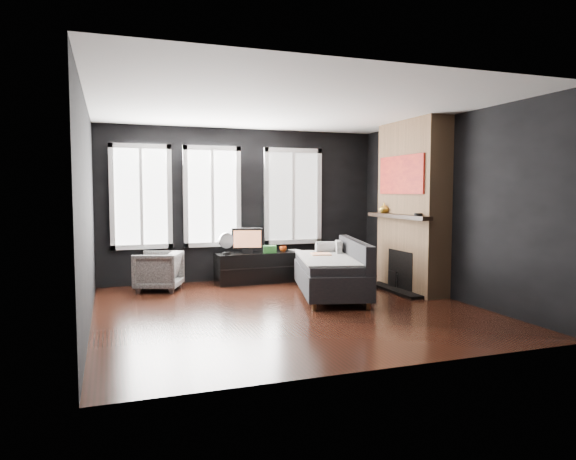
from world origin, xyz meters
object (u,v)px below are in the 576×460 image
object	(u,v)px
mug	(283,248)
mantel_vase	(384,208)
media_console	(260,267)
sofa	(330,268)
book	(291,245)
armchair	(158,269)
monitor	(247,239)

from	to	relation	value
mug	mantel_vase	xyz separation A→B (m)	(1.42, -1.05, 0.72)
media_console	sofa	bearing A→B (deg)	-67.22
mantel_vase	mug	bearing A→B (deg)	143.58
media_console	book	size ratio (longest dim) A/B	7.21
armchair	mug	size ratio (longest dim) A/B	5.60
armchair	book	distance (m)	2.36
sofa	monitor	size ratio (longest dim) A/B	3.64
sofa	mug	size ratio (longest dim) A/B	16.19
sofa	armchair	distance (m)	2.77
media_console	monitor	bearing A→B (deg)	177.14
media_console	mug	xyz separation A→B (m)	(0.43, -0.00, 0.32)
armchair	book	world-z (taller)	book
media_console	mug	distance (m)	0.54
sofa	armchair	world-z (taller)	sofa
mug	sofa	bearing A→B (deg)	-80.46
monitor	book	xyz separation A→B (m)	(0.82, 0.05, -0.14)
media_console	book	distance (m)	0.71
sofa	armchair	xyz separation A→B (m)	(-2.42, 1.35, -0.08)
media_console	monitor	world-z (taller)	monitor
sofa	media_console	xyz separation A→B (m)	(-0.68, 1.50, -0.17)
monitor	mantel_vase	xyz separation A→B (m)	(2.06, -1.05, 0.54)
sofa	monitor	distance (m)	1.78
mug	book	size ratio (longest dim) A/B	0.58
armchair	book	size ratio (longest dim) A/B	3.26
media_console	monitor	size ratio (longest dim) A/B	2.78
book	mug	bearing A→B (deg)	-161.08
mantel_vase	monitor	bearing A→B (deg)	152.94
monitor	mug	size ratio (longest dim) A/B	4.45
monitor	mantel_vase	distance (m)	2.38
armchair	mug	xyz separation A→B (m)	(2.17, 0.15, 0.24)
sofa	monitor	bearing A→B (deg)	135.25
armchair	monitor	distance (m)	1.59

